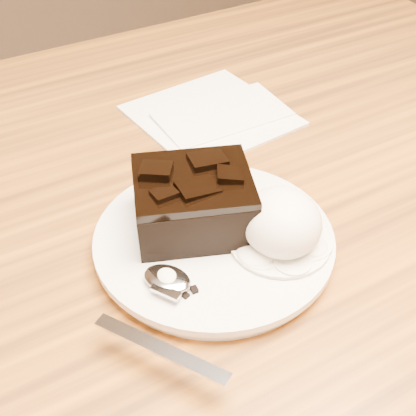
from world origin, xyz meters
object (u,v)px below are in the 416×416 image
brownie (193,204)px  spoon (167,280)px  ice_cream_scoop (281,222)px  plate (214,242)px  napkin (211,114)px

brownie → spoon: bearing=-135.6°
brownie → ice_cream_scoop: ice_cream_scoop is taller
spoon → plate: bearing=-4.4°
plate → spoon: bearing=-153.4°
plate → napkin: bearing=60.1°
brownie → plate: bearing=-69.0°
plate → napkin: (0.11, 0.19, -0.01)m
napkin → spoon: bearing=-127.5°
brownie → spoon: brownie is taller
brownie → napkin: bearing=55.3°
spoon → napkin: 0.28m
ice_cream_scoop → napkin: ice_cream_scoop is taller
plate → spoon: 0.07m
ice_cream_scoop → napkin: 0.24m
ice_cream_scoop → spoon: ice_cream_scoop is taller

